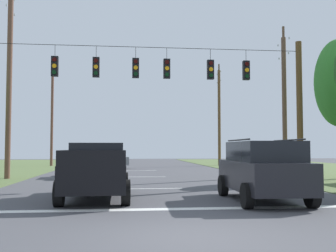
{
  "coord_description": "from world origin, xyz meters",
  "views": [
    {
      "loc": [
        -1.31,
        -7.99,
        1.76
      ],
      "look_at": [
        0.64,
        10.02,
        2.76
      ],
      "focal_mm": 43.36,
      "sensor_mm": 36.0,
      "label": 1
    }
  ],
  "objects_px": {
    "overhead_signal_span": "(153,99)",
    "utility_pole_mid_left": "(9,79)",
    "suv_black": "(263,169)",
    "utility_pole_mid_right": "(284,102)",
    "pickup_truck": "(96,171)",
    "utility_pole_far_left": "(52,116)",
    "distant_car_oncoming": "(103,160)",
    "distant_car_crossing_white": "(86,164)",
    "utility_pole_far_right": "(219,115)"
  },
  "relations": [
    {
      "from": "overhead_signal_span",
      "to": "utility_pole_mid_left",
      "type": "relative_size",
      "value": 1.29
    },
    {
      "from": "suv_black",
      "to": "utility_pole_mid_right",
      "type": "height_order",
      "value": "utility_pole_mid_right"
    },
    {
      "from": "utility_pole_mid_left",
      "to": "suv_black",
      "type": "bearing_deg",
      "value": -44.35
    },
    {
      "from": "overhead_signal_span",
      "to": "pickup_truck",
      "type": "relative_size",
      "value": 2.77
    },
    {
      "from": "overhead_signal_span",
      "to": "utility_pole_far_left",
      "type": "xyz_separation_m",
      "value": [
        -8.53,
        21.86,
        0.85
      ]
    },
    {
      "from": "distant_car_oncoming",
      "to": "utility_pole_mid_right",
      "type": "height_order",
      "value": "utility_pole_mid_right"
    },
    {
      "from": "distant_car_crossing_white",
      "to": "utility_pole_far_left",
      "type": "bearing_deg",
      "value": 106.85
    },
    {
      "from": "utility_pole_far_right",
      "to": "utility_pole_far_left",
      "type": "relative_size",
      "value": 1.02
    },
    {
      "from": "utility_pole_far_right",
      "to": "distant_car_crossing_white",
      "type": "bearing_deg",
      "value": -128.45
    },
    {
      "from": "pickup_truck",
      "to": "utility_pole_mid_left",
      "type": "height_order",
      "value": "utility_pole_mid_left"
    },
    {
      "from": "pickup_truck",
      "to": "utility_pole_mid_right",
      "type": "relative_size",
      "value": 0.57
    },
    {
      "from": "overhead_signal_span",
      "to": "utility_pole_mid_left",
      "type": "height_order",
      "value": "utility_pole_mid_left"
    },
    {
      "from": "distant_car_crossing_white",
      "to": "utility_pole_mid_left",
      "type": "xyz_separation_m",
      "value": [
        -4.28,
        -1.26,
        4.97
      ]
    },
    {
      "from": "suv_black",
      "to": "distant_car_crossing_white",
      "type": "height_order",
      "value": "suv_black"
    },
    {
      "from": "overhead_signal_span",
      "to": "suv_black",
      "type": "height_order",
      "value": "overhead_signal_span"
    },
    {
      "from": "distant_car_crossing_white",
      "to": "utility_pole_far_left",
      "type": "height_order",
      "value": "utility_pole_far_left"
    },
    {
      "from": "distant_car_oncoming",
      "to": "utility_pole_far_right",
      "type": "bearing_deg",
      "value": 25.58
    },
    {
      "from": "pickup_truck",
      "to": "utility_pole_far_left",
      "type": "relative_size",
      "value": 0.53
    },
    {
      "from": "overhead_signal_span",
      "to": "suv_black",
      "type": "relative_size",
      "value": 3.09
    },
    {
      "from": "distant_car_oncoming",
      "to": "utility_pole_mid_left",
      "type": "height_order",
      "value": "utility_pole_mid_left"
    },
    {
      "from": "suv_black",
      "to": "utility_pole_far_right",
      "type": "relative_size",
      "value": 0.47
    },
    {
      "from": "pickup_truck",
      "to": "distant_car_oncoming",
      "type": "xyz_separation_m",
      "value": [
        -0.81,
        20.46,
        -0.18
      ]
    },
    {
      "from": "utility_pole_mid_right",
      "to": "utility_pole_far_right",
      "type": "relative_size",
      "value": 0.92
    },
    {
      "from": "utility_pole_far_right",
      "to": "utility_pole_mid_left",
      "type": "bearing_deg",
      "value": -134.85
    },
    {
      "from": "suv_black",
      "to": "utility_pole_far_right",
      "type": "xyz_separation_m",
      "value": [
        5.06,
        27.33,
        4.11
      ]
    },
    {
      "from": "suv_black",
      "to": "utility_pole_mid_left",
      "type": "bearing_deg",
      "value": 135.65
    },
    {
      "from": "utility_pole_far_right",
      "to": "distant_car_oncoming",
      "type": "bearing_deg",
      "value": -154.42
    },
    {
      "from": "utility_pole_far_right",
      "to": "utility_pole_far_left",
      "type": "xyz_separation_m",
      "value": [
        -16.81,
        0.78,
        -0.19
      ]
    },
    {
      "from": "utility_pole_mid_left",
      "to": "utility_pole_mid_right",
      "type": "bearing_deg",
      "value": 1.73
    },
    {
      "from": "distant_car_oncoming",
      "to": "utility_pole_far_left",
      "type": "relative_size",
      "value": 0.43
    },
    {
      "from": "utility_pole_mid_right",
      "to": "pickup_truck",
      "type": "bearing_deg",
      "value": -137.67
    },
    {
      "from": "distant_car_oncoming",
      "to": "utility_pole_far_right",
      "type": "relative_size",
      "value": 0.42
    },
    {
      "from": "overhead_signal_span",
      "to": "distant_car_oncoming",
      "type": "xyz_separation_m",
      "value": [
        -3.15,
        15.61,
        -3.34
      ]
    },
    {
      "from": "distant_car_crossing_white",
      "to": "utility_pole_mid_right",
      "type": "relative_size",
      "value": 0.46
    },
    {
      "from": "suv_black",
      "to": "utility_pole_mid_right",
      "type": "distance_m",
      "value": 13.23
    },
    {
      "from": "overhead_signal_span",
      "to": "distant_car_crossing_white",
      "type": "bearing_deg",
      "value": 121.95
    },
    {
      "from": "overhead_signal_span",
      "to": "utility_pole_mid_right",
      "type": "relative_size",
      "value": 1.57
    },
    {
      "from": "distant_car_crossing_white",
      "to": "utility_pole_far_right",
      "type": "height_order",
      "value": "utility_pole_far_right"
    },
    {
      "from": "distant_car_oncoming",
      "to": "utility_pole_far_left",
      "type": "bearing_deg",
      "value": 130.75
    },
    {
      "from": "utility_pole_mid_right",
      "to": "utility_pole_far_right",
      "type": "xyz_separation_m",
      "value": [
        -0.43,
        15.86,
        0.48
      ]
    },
    {
      "from": "utility_pole_far_left",
      "to": "utility_pole_mid_right",
      "type": "bearing_deg",
      "value": -43.99
    },
    {
      "from": "suv_black",
      "to": "utility_pole_mid_left",
      "type": "height_order",
      "value": "utility_pole_mid_left"
    },
    {
      "from": "pickup_truck",
      "to": "utility_pole_far_right",
      "type": "bearing_deg",
      "value": 67.73
    },
    {
      "from": "suv_black",
      "to": "overhead_signal_span",
      "type": "bearing_deg",
      "value": 117.18
    },
    {
      "from": "utility_pole_mid_right",
      "to": "utility_pole_mid_left",
      "type": "bearing_deg",
      "value": -178.27
    },
    {
      "from": "utility_pole_mid_left",
      "to": "distant_car_oncoming",
      "type": "bearing_deg",
      "value": 65.99
    },
    {
      "from": "utility_pole_far_left",
      "to": "utility_pole_far_right",
      "type": "bearing_deg",
      "value": -2.66
    },
    {
      "from": "distant_car_oncoming",
      "to": "utility_pole_mid_left",
      "type": "bearing_deg",
      "value": -114.01
    },
    {
      "from": "utility_pole_far_right",
      "to": "utility_pole_mid_left",
      "type": "xyz_separation_m",
      "value": [
        -16.28,
        -16.37,
        0.58
      ]
    },
    {
      "from": "suv_black",
      "to": "distant_car_oncoming",
      "type": "relative_size",
      "value": 1.1
    }
  ]
}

